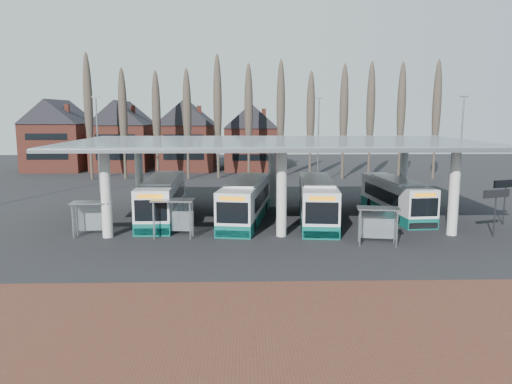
{
  "coord_description": "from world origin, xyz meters",
  "views": [
    {
      "loc": [
        -2.64,
        -31.27,
        8.55
      ],
      "look_at": [
        -1.65,
        7.0,
        2.39
      ],
      "focal_mm": 35.0,
      "sensor_mm": 36.0,
      "label": 1
    }
  ],
  "objects_px": {
    "shelter_2": "(378,217)",
    "bus_2": "(317,201)",
    "bus_1": "(246,201)",
    "bus_3": "(395,198)",
    "shelter_0": "(92,211)",
    "shelter_1": "(174,209)",
    "bus_0": "(163,199)"
  },
  "relations": [
    {
      "from": "bus_0",
      "to": "shelter_1",
      "type": "distance_m",
      "value": 6.41
    },
    {
      "from": "bus_1",
      "to": "bus_3",
      "type": "distance_m",
      "value": 12.66
    },
    {
      "from": "shelter_0",
      "to": "shelter_1",
      "type": "bearing_deg",
      "value": -8.54
    },
    {
      "from": "bus_2",
      "to": "shelter_0",
      "type": "xyz_separation_m",
      "value": [
        -16.32,
        -4.52,
        0.21
      ]
    },
    {
      "from": "bus_1",
      "to": "shelter_2",
      "type": "distance_m",
      "value": 11.33
    },
    {
      "from": "bus_1",
      "to": "shelter_1",
      "type": "height_order",
      "value": "bus_1"
    },
    {
      "from": "bus_1",
      "to": "bus_3",
      "type": "xyz_separation_m",
      "value": [
        12.51,
        1.89,
        -0.1
      ]
    },
    {
      "from": "shelter_2",
      "to": "bus_2",
      "type": "bearing_deg",
      "value": 121.26
    },
    {
      "from": "bus_0",
      "to": "shelter_1",
      "type": "bearing_deg",
      "value": -75.66
    },
    {
      "from": "bus_1",
      "to": "bus_2",
      "type": "relative_size",
      "value": 0.99
    },
    {
      "from": "bus_0",
      "to": "shelter_2",
      "type": "bearing_deg",
      "value": -30.35
    },
    {
      "from": "bus_1",
      "to": "shelter_0",
      "type": "distance_m",
      "value": 11.72
    },
    {
      "from": "bus_2",
      "to": "shelter_0",
      "type": "height_order",
      "value": "bus_2"
    },
    {
      "from": "bus_3",
      "to": "shelter_0",
      "type": "relative_size",
      "value": 4.11
    },
    {
      "from": "bus_1",
      "to": "shelter_1",
      "type": "distance_m",
      "value": 7.22
    },
    {
      "from": "bus_3",
      "to": "shelter_2",
      "type": "height_order",
      "value": "bus_3"
    },
    {
      "from": "bus_0",
      "to": "bus_2",
      "type": "height_order",
      "value": "bus_0"
    },
    {
      "from": "bus_0",
      "to": "shelter_2",
      "type": "xyz_separation_m",
      "value": [
        15.24,
        -8.42,
        0.23
      ]
    },
    {
      "from": "shelter_2",
      "to": "shelter_0",
      "type": "bearing_deg",
      "value": -178.65
    },
    {
      "from": "bus_1",
      "to": "bus_3",
      "type": "height_order",
      "value": "bus_1"
    },
    {
      "from": "bus_1",
      "to": "bus_2",
      "type": "bearing_deg",
      "value": 6.82
    },
    {
      "from": "bus_2",
      "to": "bus_3",
      "type": "xyz_separation_m",
      "value": [
        6.9,
        2.13,
        -0.13
      ]
    },
    {
      "from": "bus_2",
      "to": "bus_3",
      "type": "relative_size",
      "value": 1.09
    },
    {
      "from": "shelter_1",
      "to": "bus_2",
      "type": "bearing_deg",
      "value": 28.35
    },
    {
      "from": "bus_2",
      "to": "shelter_2",
      "type": "relative_size",
      "value": 4.28
    },
    {
      "from": "bus_3",
      "to": "shelter_0",
      "type": "xyz_separation_m",
      "value": [
        -23.22,
        -6.64,
        0.33
      ]
    },
    {
      "from": "bus_1",
      "to": "bus_3",
      "type": "relative_size",
      "value": 1.08
    },
    {
      "from": "shelter_0",
      "to": "bus_2",
      "type": "bearing_deg",
      "value": 11.43
    },
    {
      "from": "shelter_0",
      "to": "shelter_1",
      "type": "distance_m",
      "value": 5.74
    },
    {
      "from": "bus_1",
      "to": "shelter_2",
      "type": "bearing_deg",
      "value": -32.0
    },
    {
      "from": "bus_0",
      "to": "shelter_0",
      "type": "relative_size",
      "value": 4.44
    },
    {
      "from": "bus_2",
      "to": "shelter_1",
      "type": "bearing_deg",
      "value": -149.63
    }
  ]
}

